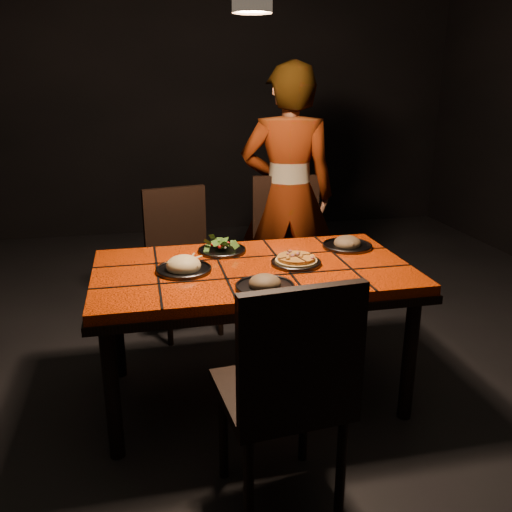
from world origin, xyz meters
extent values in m
cube|color=black|center=(0.00, 0.00, -0.02)|extent=(6.00, 7.00, 0.04)
cube|color=black|center=(0.00, 3.50, 1.50)|extent=(6.00, 0.04, 3.00)
cube|color=#EE4007|center=(0.00, 0.00, 0.72)|extent=(1.60, 0.90, 0.05)
cube|color=black|center=(0.00, 0.00, 0.68)|extent=(1.62, 0.92, 0.04)
cylinder|color=black|center=(-0.72, -0.37, 0.33)|extent=(0.07, 0.07, 0.66)
cylinder|color=black|center=(0.72, -0.37, 0.33)|extent=(0.07, 0.07, 0.66)
cylinder|color=black|center=(-0.72, 0.37, 0.33)|extent=(0.07, 0.07, 0.66)
cylinder|color=black|center=(0.72, 0.37, 0.33)|extent=(0.07, 0.07, 0.66)
cube|color=black|center=(-0.06, -0.78, 0.49)|extent=(0.50, 0.50, 0.04)
cube|color=black|center=(-0.04, -0.98, 0.77)|extent=(0.46, 0.09, 0.50)
cylinder|color=black|center=(0.11, -0.57, 0.24)|extent=(0.04, 0.04, 0.47)
cylinder|color=black|center=(-0.26, -0.61, 0.24)|extent=(0.04, 0.04, 0.47)
cylinder|color=black|center=(0.15, -0.94, 0.24)|extent=(0.04, 0.04, 0.47)
cylinder|color=black|center=(-0.22, -0.98, 0.24)|extent=(0.04, 0.04, 0.47)
cube|color=black|center=(-0.27, 0.90, 0.47)|extent=(0.52, 0.52, 0.04)
cube|color=black|center=(-0.32, 1.09, 0.73)|extent=(0.43, 0.14, 0.48)
cylinder|color=black|center=(-0.41, 0.69, 0.22)|extent=(0.04, 0.04, 0.45)
cylinder|color=black|center=(-0.06, 0.76, 0.22)|extent=(0.04, 0.04, 0.45)
cylinder|color=black|center=(-0.49, 1.03, 0.22)|extent=(0.04, 0.04, 0.45)
cylinder|color=black|center=(-0.14, 1.11, 0.22)|extent=(0.04, 0.04, 0.45)
cube|color=black|center=(0.43, 0.80, 0.50)|extent=(0.50, 0.50, 0.04)
cube|color=black|center=(0.45, 1.01, 0.78)|extent=(0.47, 0.08, 0.51)
cylinder|color=black|center=(0.23, 0.63, 0.24)|extent=(0.04, 0.04, 0.48)
cylinder|color=black|center=(0.60, 0.60, 0.24)|extent=(0.04, 0.04, 0.48)
cylinder|color=black|center=(0.26, 1.00, 0.24)|extent=(0.04, 0.04, 0.48)
cylinder|color=black|center=(0.63, 0.97, 0.24)|extent=(0.04, 0.04, 0.48)
imported|color=brown|center=(0.46, 1.01, 0.89)|extent=(0.73, 0.56, 1.78)
cylinder|color=#36363B|center=(0.23, -0.02, 0.76)|extent=(0.26, 0.26, 0.01)
torus|color=#36363B|center=(0.23, -0.02, 0.76)|extent=(0.26, 0.26, 0.01)
cylinder|color=#D8B86F|center=(0.23, -0.02, 0.77)|extent=(0.26, 0.26, 0.01)
cylinder|color=gold|center=(0.23, -0.02, 0.78)|extent=(0.23, 0.23, 0.02)
cylinder|color=#36363B|center=(-0.35, 0.00, 0.76)|extent=(0.28, 0.28, 0.01)
torus|color=#36363B|center=(-0.35, 0.00, 0.76)|extent=(0.28, 0.28, 0.01)
ellipsoid|color=beige|center=(-0.35, 0.00, 0.78)|extent=(0.17, 0.17, 0.09)
cylinder|color=#36363B|center=(-0.12, 0.27, 0.76)|extent=(0.26, 0.26, 0.01)
torus|color=#36363B|center=(-0.12, 0.27, 0.76)|extent=(0.27, 0.27, 0.01)
cylinder|color=#36363B|center=(-0.01, -0.31, 0.76)|extent=(0.27, 0.27, 0.01)
torus|color=#36363B|center=(-0.01, -0.31, 0.76)|extent=(0.27, 0.27, 0.01)
ellipsoid|color=brown|center=(-0.01, -0.31, 0.78)|extent=(0.16, 0.16, 0.09)
cylinder|color=#36363B|center=(0.59, 0.21, 0.76)|extent=(0.28, 0.28, 0.01)
torus|color=#36363B|center=(0.59, 0.21, 0.76)|extent=(0.28, 0.28, 0.01)
ellipsoid|color=brown|center=(0.59, 0.21, 0.79)|extent=(0.17, 0.17, 0.09)
camera|label=1|loc=(-0.54, -2.56, 1.67)|focal=38.00mm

